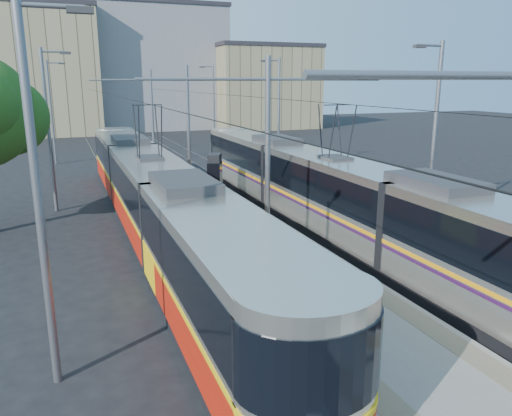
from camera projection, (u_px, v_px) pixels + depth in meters
name	position (u px, v px, depth m)	size (l,w,h in m)	color
ground	(396.00, 360.00, 11.87)	(160.00, 160.00, 0.00)	black
platform	(204.00, 200.00, 27.18)	(4.00, 50.00, 0.30)	gray
tactile_strip_left	(178.00, 199.00, 26.63)	(0.70, 50.00, 0.01)	gray
tactile_strip_right	(229.00, 195.00, 27.65)	(0.70, 50.00, 0.01)	gray
rails	(204.00, 202.00, 27.21)	(8.71, 70.00, 0.03)	gray
tram_left	(152.00, 196.00, 21.12)	(2.43, 30.81, 5.50)	black
tram_right	(334.00, 192.00, 21.11)	(2.43, 30.40, 5.50)	black
catenary	(218.00, 123.00, 23.53)	(9.20, 70.00, 7.00)	slate
street_lamps	(184.00, 120.00, 29.80)	(15.18, 38.22, 8.00)	slate
shelter	(215.00, 175.00, 26.50)	(1.07, 1.27, 2.42)	black
building_left	(28.00, 71.00, 60.64)	(16.32, 12.24, 15.25)	gray
building_centre	(154.00, 68.00, 69.74)	(18.36, 14.28, 16.35)	gray
building_right	(262.00, 87.00, 69.87)	(14.28, 10.20, 11.31)	gray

